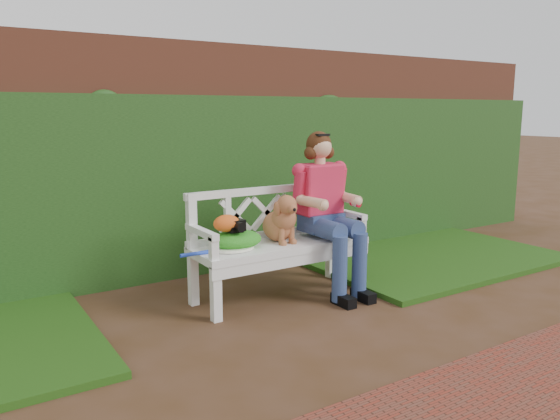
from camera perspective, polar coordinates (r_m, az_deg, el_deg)
ground at (r=3.98m, az=0.00°, el=-12.75°), size 60.00×60.00×0.00m
brick_wall at (r=5.38m, az=-10.96°, el=5.25°), size 10.00×0.30×2.20m
ivy_hedge at (r=5.21m, az=-9.97°, el=2.34°), size 10.00×0.18×1.70m
grass_right at (r=6.11m, az=14.69°, el=-4.56°), size 2.60×2.00×0.05m
garden_bench at (r=4.63m, az=0.00°, el=-6.22°), size 1.62×0.70×0.48m
seated_woman at (r=4.75m, az=4.46°, el=-0.40°), size 0.60×0.79×1.36m
dog at (r=4.53m, az=0.02°, el=-0.77°), size 0.35×0.42×0.41m
tennis_racket at (r=4.30m, az=-5.25°, el=-4.03°), size 0.66×0.32×0.03m
green_bag at (r=4.36m, az=-4.60°, el=-3.05°), size 0.51×0.46×0.14m
camera_item at (r=4.31m, az=-4.68°, el=-1.62°), size 0.15×0.11×0.09m
baseball_glove at (r=4.28m, az=-5.61°, el=-1.39°), size 0.25×0.21×0.14m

